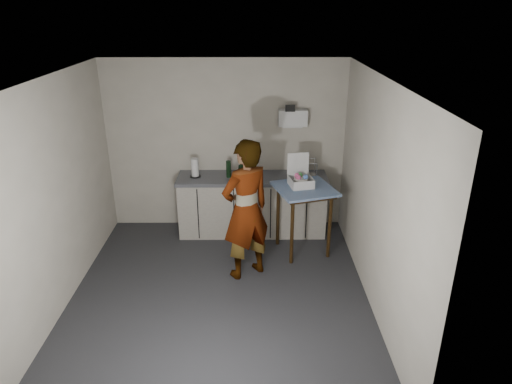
{
  "coord_description": "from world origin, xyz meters",
  "views": [
    {
      "loc": [
        0.41,
        -4.67,
        3.32
      ],
      "look_at": [
        0.45,
        0.45,
        1.18
      ],
      "focal_mm": 32.0,
      "sensor_mm": 36.0,
      "label": 1
    }
  ],
  "objects_px": {
    "side_table": "(304,196)",
    "dish_rack": "(303,173)",
    "standing_man": "(246,210)",
    "dark_bottle": "(229,169)",
    "paper_towel": "(195,168)",
    "soap_bottle": "(241,169)",
    "bakery_box": "(300,179)",
    "kitchen_counter": "(252,206)",
    "soda_can": "(244,171)"
  },
  "relations": [
    {
      "from": "side_table",
      "to": "dish_rack",
      "type": "xyz_separation_m",
      "value": [
        0.05,
        0.58,
        0.12
      ]
    },
    {
      "from": "standing_man",
      "to": "dish_rack",
      "type": "bearing_deg",
      "value": -159.01
    },
    {
      "from": "dark_bottle",
      "to": "dish_rack",
      "type": "height_order",
      "value": "dish_rack"
    },
    {
      "from": "paper_towel",
      "to": "soap_bottle",
      "type": "bearing_deg",
      "value": -6.82
    },
    {
      "from": "dark_bottle",
      "to": "bakery_box",
      "type": "height_order",
      "value": "bakery_box"
    },
    {
      "from": "side_table",
      "to": "dark_bottle",
      "type": "bearing_deg",
      "value": 134.35
    },
    {
      "from": "side_table",
      "to": "dish_rack",
      "type": "distance_m",
      "value": 0.59
    },
    {
      "from": "kitchen_counter",
      "to": "dish_rack",
      "type": "distance_m",
      "value": 0.94
    },
    {
      "from": "standing_man",
      "to": "soda_can",
      "type": "relative_size",
      "value": 14.87
    },
    {
      "from": "paper_towel",
      "to": "side_table",
      "type": "bearing_deg",
      "value": -21.17
    },
    {
      "from": "soda_can",
      "to": "dark_bottle",
      "type": "bearing_deg",
      "value": -160.74
    },
    {
      "from": "soap_bottle",
      "to": "dish_rack",
      "type": "distance_m",
      "value": 0.92
    },
    {
      "from": "soap_bottle",
      "to": "dish_rack",
      "type": "xyz_separation_m",
      "value": [
        0.92,
        0.05,
        -0.08
      ]
    },
    {
      "from": "standing_man",
      "to": "dark_bottle",
      "type": "relative_size",
      "value": 7.26
    },
    {
      "from": "bakery_box",
      "to": "dish_rack",
      "type": "bearing_deg",
      "value": 67.31
    },
    {
      "from": "kitchen_counter",
      "to": "bakery_box",
      "type": "distance_m",
      "value": 1.07
    },
    {
      "from": "dish_rack",
      "to": "dark_bottle",
      "type": "bearing_deg",
      "value": 179.46
    },
    {
      "from": "standing_man",
      "to": "dish_rack",
      "type": "distance_m",
      "value": 1.45
    },
    {
      "from": "paper_towel",
      "to": "dish_rack",
      "type": "xyz_separation_m",
      "value": [
        1.61,
        -0.03,
        -0.08
      ]
    },
    {
      "from": "soap_bottle",
      "to": "dark_bottle",
      "type": "height_order",
      "value": "soap_bottle"
    },
    {
      "from": "kitchen_counter",
      "to": "soap_bottle",
      "type": "xyz_separation_m",
      "value": [
        -0.16,
        -0.08,
        0.62
      ]
    },
    {
      "from": "side_table",
      "to": "paper_towel",
      "type": "height_order",
      "value": "paper_towel"
    },
    {
      "from": "side_table",
      "to": "dish_rack",
      "type": "relative_size",
      "value": 2.6
    },
    {
      "from": "paper_towel",
      "to": "dish_rack",
      "type": "bearing_deg",
      "value": -1.11
    },
    {
      "from": "paper_towel",
      "to": "dark_bottle",
      "type": "bearing_deg",
      "value": -2.38
    },
    {
      "from": "kitchen_counter",
      "to": "dark_bottle",
      "type": "xyz_separation_m",
      "value": [
        -0.35,
        -0.01,
        0.61
      ]
    },
    {
      "from": "kitchen_counter",
      "to": "soda_can",
      "type": "relative_size",
      "value": 18.12
    },
    {
      "from": "dish_rack",
      "to": "standing_man",
      "type": "bearing_deg",
      "value": -125.36
    },
    {
      "from": "soap_bottle",
      "to": "bakery_box",
      "type": "height_order",
      "value": "bakery_box"
    },
    {
      "from": "soda_can",
      "to": "dish_rack",
      "type": "xyz_separation_m",
      "value": [
        0.89,
        -0.09,
        -0.0
      ]
    },
    {
      "from": "side_table",
      "to": "kitchen_counter",
      "type": "bearing_deg",
      "value": 123.24
    },
    {
      "from": "side_table",
      "to": "soda_can",
      "type": "xyz_separation_m",
      "value": [
        -0.84,
        0.66,
        0.12
      ]
    },
    {
      "from": "soda_can",
      "to": "paper_towel",
      "type": "relative_size",
      "value": 0.43
    },
    {
      "from": "kitchen_counter",
      "to": "bakery_box",
      "type": "xyz_separation_m",
      "value": [
        0.66,
        -0.53,
        0.65
      ]
    },
    {
      "from": "standing_man",
      "to": "soap_bottle",
      "type": "relative_size",
      "value": 6.49
    },
    {
      "from": "paper_towel",
      "to": "standing_man",
      "type": "bearing_deg",
      "value": -57.62
    },
    {
      "from": "kitchen_counter",
      "to": "soda_can",
      "type": "bearing_deg",
      "value": 153.62
    },
    {
      "from": "kitchen_counter",
      "to": "soda_can",
      "type": "xyz_separation_m",
      "value": [
        -0.13,
        0.06,
        0.55
      ]
    },
    {
      "from": "standing_man",
      "to": "kitchen_counter",
      "type": "bearing_deg",
      "value": -127.33
    },
    {
      "from": "soda_can",
      "to": "dish_rack",
      "type": "relative_size",
      "value": 0.33
    },
    {
      "from": "kitchen_counter",
      "to": "bakery_box",
      "type": "height_order",
      "value": "bakery_box"
    },
    {
      "from": "soda_can",
      "to": "paper_towel",
      "type": "xyz_separation_m",
      "value": [
        -0.72,
        -0.06,
        0.07
      ]
    },
    {
      "from": "kitchen_counter",
      "to": "paper_towel",
      "type": "height_order",
      "value": "paper_towel"
    },
    {
      "from": "side_table",
      "to": "bakery_box",
      "type": "height_order",
      "value": "bakery_box"
    },
    {
      "from": "soap_bottle",
      "to": "dish_rack",
      "type": "relative_size",
      "value": 0.76
    },
    {
      "from": "soap_bottle",
      "to": "paper_towel",
      "type": "distance_m",
      "value": 0.7
    },
    {
      "from": "paper_towel",
      "to": "kitchen_counter",
      "type": "bearing_deg",
      "value": -0.45
    },
    {
      "from": "kitchen_counter",
      "to": "soda_can",
      "type": "height_order",
      "value": "soda_can"
    },
    {
      "from": "soda_can",
      "to": "paper_towel",
      "type": "height_order",
      "value": "paper_towel"
    },
    {
      "from": "standing_man",
      "to": "paper_towel",
      "type": "relative_size",
      "value": 6.46
    }
  ]
}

